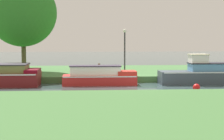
# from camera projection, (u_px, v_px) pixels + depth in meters

# --- Properties ---
(ground_plane) EXTENTS (120.00, 120.00, 0.00)m
(ground_plane) POSITION_uv_depth(u_px,v_px,m) (145.00, 87.00, 21.06)
(ground_plane) COLOR #3B5053
(riverbank_far) EXTENTS (72.00, 10.00, 0.40)m
(riverbank_far) POSITION_uv_depth(u_px,v_px,m) (131.00, 72.00, 28.00)
(riverbank_far) COLOR #46763F
(riverbank_far) RESTS_ON ground_plane
(riverbank_near) EXTENTS (72.00, 10.00, 0.40)m
(riverbank_near) POSITION_uv_depth(u_px,v_px,m) (189.00, 116.00, 12.09)
(riverbank_near) COLOR #406E37
(riverbank_near) RESTS_ON ground_plane
(red_cruiser) EXTENTS (4.49, 1.49, 1.19)m
(red_cruiser) POSITION_uv_depth(u_px,v_px,m) (100.00, 76.00, 22.02)
(red_cruiser) COLOR red
(red_cruiser) RESTS_ON ground_plane
(willow_tree_left) EXTENTS (5.07, 4.23, 6.82)m
(willow_tree_left) POSITION_uv_depth(u_px,v_px,m) (22.00, 13.00, 26.40)
(willow_tree_left) COLOR brown
(willow_tree_left) RESTS_ON riverbank_far
(lamp_post) EXTENTS (0.24, 0.24, 3.09)m
(lamp_post) POSITION_uv_depth(u_px,v_px,m) (125.00, 46.00, 24.67)
(lamp_post) COLOR #333338
(lamp_post) RESTS_ON riverbank_far
(mooring_post_far) EXTENTS (0.14, 0.14, 0.80)m
(mooring_post_far) POSITION_uv_depth(u_px,v_px,m) (99.00, 70.00, 23.58)
(mooring_post_far) COLOR brown
(mooring_post_far) RESTS_ON riverbank_far
(channel_buoy) EXTENTS (0.39, 0.39, 0.39)m
(channel_buoy) POSITION_uv_depth(u_px,v_px,m) (196.00, 87.00, 19.39)
(channel_buoy) COLOR red
(channel_buoy) RESTS_ON ground_plane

